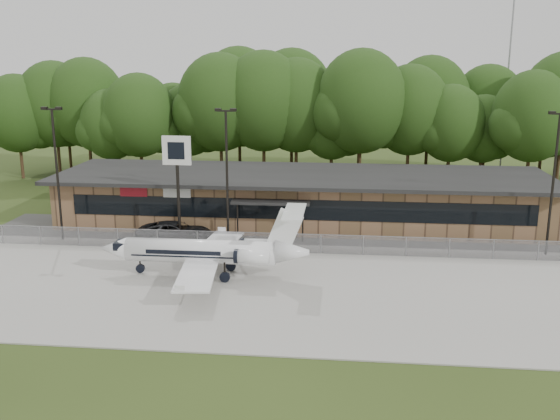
# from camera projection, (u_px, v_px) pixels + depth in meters

# --- Properties ---
(ground) EXTENTS (160.00, 160.00, 0.00)m
(ground) POSITION_uv_depth(u_px,v_px,m) (267.00, 347.00, 30.43)
(ground) COLOR #2E4016
(ground) RESTS_ON ground
(apron) EXTENTS (64.00, 18.00, 0.08)m
(apron) POSITION_uv_depth(u_px,v_px,m) (283.00, 288.00, 38.15)
(apron) COLOR #9E9B93
(apron) RESTS_ON ground
(parking_lot) EXTENTS (50.00, 9.00, 0.06)m
(parking_lot) POSITION_uv_depth(u_px,v_px,m) (298.00, 236.00, 49.25)
(parking_lot) COLOR #383835
(parking_lot) RESTS_ON ground
(terminal) EXTENTS (41.00, 11.65, 4.30)m
(terminal) POSITION_uv_depth(u_px,v_px,m) (302.00, 197.00, 53.03)
(terminal) COLOR #8C6446
(terminal) RESTS_ON ground
(fence) EXTENTS (46.00, 0.04, 1.52)m
(fence) POSITION_uv_depth(u_px,v_px,m) (293.00, 243.00, 44.73)
(fence) COLOR gray
(fence) RESTS_ON ground
(treeline) EXTENTS (72.00, 12.00, 15.00)m
(treeline) POSITION_uv_depth(u_px,v_px,m) (314.00, 115.00, 69.20)
(treeline) COLOR #1A3410
(treeline) RESTS_ON ground
(radio_mast) EXTENTS (0.20, 0.20, 25.00)m
(radio_mast) POSITION_uv_depth(u_px,v_px,m) (508.00, 68.00, 71.56)
(radio_mast) COLOR gray
(radio_mast) RESTS_ON ground
(light_pole_left) EXTENTS (1.55, 0.30, 10.23)m
(light_pole_left) POSITION_uv_depth(u_px,v_px,m) (56.00, 164.00, 46.77)
(light_pole_left) COLOR black
(light_pole_left) RESTS_ON ground
(light_pole_mid) EXTENTS (1.55, 0.30, 10.23)m
(light_pole_mid) POSITION_uv_depth(u_px,v_px,m) (227.00, 167.00, 45.44)
(light_pole_mid) COLOR black
(light_pole_mid) RESTS_ON ground
(light_pole_right) EXTENTS (1.55, 0.30, 10.23)m
(light_pole_right) POSITION_uv_depth(u_px,v_px,m) (554.00, 173.00, 43.10)
(light_pole_right) COLOR black
(light_pole_right) RESTS_ON ground
(business_jet) EXTENTS (13.69, 12.15, 4.63)m
(business_jet) POSITION_uv_depth(u_px,v_px,m) (208.00, 252.00, 39.78)
(business_jet) COLOR white
(business_jet) RESTS_ON ground
(suv) EXTENTS (5.86, 2.77, 1.62)m
(suv) POSITION_uv_depth(u_px,v_px,m) (176.00, 233.00, 47.35)
(suv) COLOR #2D2E30
(suv) RESTS_ON ground
(pole_sign) EXTENTS (2.15, 0.32, 8.17)m
(pole_sign) POSITION_uv_depth(u_px,v_px,m) (177.00, 162.00, 46.05)
(pole_sign) COLOR black
(pole_sign) RESTS_ON ground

